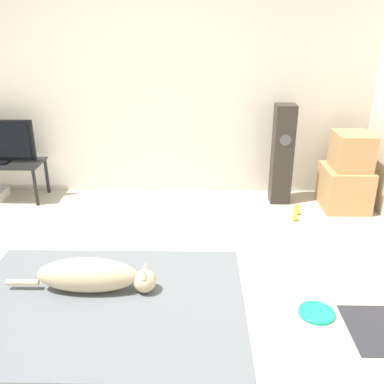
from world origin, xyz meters
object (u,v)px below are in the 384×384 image
object	(u,v)px
dog	(93,276)
tennis_ball_near_speaker	(295,217)
tennis_ball_loose_on_carpet	(297,211)
cardboard_box_upper	(352,151)
floor_speaker	(282,155)
frisbee	(317,313)
tennis_ball_by_boxes	(296,207)
cardboard_box_lower	(344,188)

from	to	relation	value
dog	tennis_ball_near_speaker	world-z (taller)	dog
tennis_ball_loose_on_carpet	cardboard_box_upper	bearing A→B (deg)	19.18
floor_speaker	tennis_ball_near_speaker	world-z (taller)	floor_speaker
frisbee	tennis_ball_loose_on_carpet	bearing A→B (deg)	82.79
dog	cardboard_box_upper	xyz separation A→B (m)	(2.33, 1.57, 0.49)
dog	tennis_ball_near_speaker	bearing A→B (deg)	35.50
tennis_ball_near_speaker	frisbee	bearing A→B (deg)	-95.97
floor_speaker	tennis_ball_by_boxes	size ratio (longest dim) A/B	16.19
frisbee	tennis_ball_by_boxes	world-z (taller)	tennis_ball_by_boxes
dog	floor_speaker	world-z (taller)	floor_speaker
tennis_ball_by_boxes	floor_speaker	bearing A→B (deg)	119.12
dog	frisbee	xyz separation A→B (m)	(1.58, -0.24, -0.12)
dog	floor_speaker	bearing A→B (deg)	46.30
cardboard_box_upper	tennis_ball_loose_on_carpet	size ratio (longest dim) A/B	6.05
cardboard_box_lower	cardboard_box_upper	xyz separation A→B (m)	(0.02, -0.01, 0.41)
cardboard_box_lower	tennis_ball_loose_on_carpet	xyz separation A→B (m)	(-0.52, -0.20, -0.19)
cardboard_box_lower	tennis_ball_loose_on_carpet	distance (m)	0.59
tennis_ball_by_boxes	tennis_ball_loose_on_carpet	size ratio (longest dim) A/B	1.00
dog	tennis_ball_near_speaker	xyz separation A→B (m)	(1.73, 1.24, -0.10)
floor_speaker	cardboard_box_upper	bearing A→B (deg)	-13.55
cardboard_box_lower	tennis_ball_near_speaker	bearing A→B (deg)	-149.05
frisbee	cardboard_box_upper	world-z (taller)	cardboard_box_upper
floor_speaker	tennis_ball_near_speaker	xyz separation A→B (m)	(0.08, -0.49, -0.50)
tennis_ball_by_boxes	cardboard_box_lower	bearing A→B (deg)	11.38
cardboard_box_lower	cardboard_box_upper	bearing A→B (deg)	-36.69
frisbee	floor_speaker	bearing A→B (deg)	87.85
cardboard_box_upper	floor_speaker	size ratio (longest dim) A/B	0.37
dog	floor_speaker	distance (m)	2.43
dog	tennis_ball_near_speaker	size ratio (longest dim) A/B	16.86
tennis_ball_loose_on_carpet	tennis_ball_near_speaker	bearing A→B (deg)	-109.34
cardboard_box_upper	tennis_ball_near_speaker	bearing A→B (deg)	-150.71
cardboard_box_lower	cardboard_box_upper	distance (m)	0.41
tennis_ball_near_speaker	tennis_ball_loose_on_carpet	xyz separation A→B (m)	(0.05, 0.14, 0.00)
tennis_ball_loose_on_carpet	cardboard_box_lower	bearing A→B (deg)	20.98
floor_speaker	tennis_ball_by_boxes	distance (m)	0.58
frisbee	tennis_ball_near_speaker	world-z (taller)	tennis_ball_near_speaker
dog	tennis_ball_loose_on_carpet	world-z (taller)	dog
cardboard_box_upper	tennis_ball_by_boxes	xyz separation A→B (m)	(-0.53, -0.09, -0.59)
cardboard_box_lower	tennis_ball_by_boxes	bearing A→B (deg)	-168.62
cardboard_box_upper	tennis_ball_by_boxes	bearing A→B (deg)	-170.31
tennis_ball_loose_on_carpet	tennis_ball_by_boxes	bearing A→B (deg)	83.98
dog	tennis_ball_by_boxes	xyz separation A→B (m)	(1.79, 1.48, -0.10)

